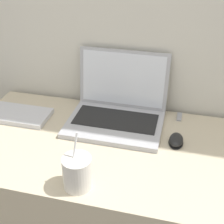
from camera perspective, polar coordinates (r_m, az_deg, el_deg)
The scene contains 6 objects.
desk at distance 1.42m, azimuth -1.63°, elevation -17.64°, with size 1.09×0.58×0.73m.
laptop at distance 1.27m, azimuth 1.04°, elevation 0.78°, with size 0.38×0.31×0.26m.
drink_cup at distance 0.97m, azimuth -6.34°, elevation -10.84°, with size 0.09×0.09×0.19m.
computer_mouse at distance 1.18m, azimuth 11.64°, elevation -5.07°, with size 0.05×0.09×0.03m.
external_keyboard at distance 1.40m, azimuth -18.87°, elevation -0.15°, with size 0.38×0.14×0.02m.
usb_stick at distance 1.34m, azimuth 12.20°, elevation -0.85°, with size 0.02×0.06×0.01m.
Camera 1 is at (0.26, -0.59, 1.44)m, focal length 50.00 mm.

